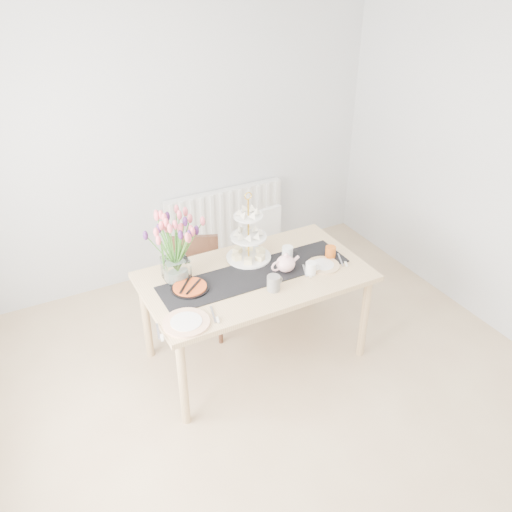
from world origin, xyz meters
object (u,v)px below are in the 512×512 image
chair_brown (195,279)px  mug_grey (274,283)px  cream_jug (287,252)px  chair_white (267,251)px  mug_orange (330,252)px  mug_white (311,268)px  teapot (286,264)px  plate_left (186,323)px  tulip_vase (173,237)px  radiator (225,218)px  dining_table (255,283)px  plate_right (323,265)px  cake_stand (249,242)px  tart_tin (190,288)px

chair_brown → mug_grey: bearing=-48.7°
cream_jug → mug_grey: mug_grey is taller
chair_white → mug_orange: size_ratio=8.89×
mug_white → teapot: bearing=156.5°
mug_white → plate_left: (-1.00, -0.12, -0.04)m
tulip_vase → cream_jug: tulip_vase is taller
chair_brown → mug_white: size_ratio=8.55×
tulip_vase → mug_grey: (0.54, -0.43, -0.28)m
cream_jug → chair_brown: bearing=119.5°
teapot → mug_white: 0.18m
mug_white → mug_orange: bearing=38.7°
chair_white → mug_grey: 1.03m
chair_white → mug_orange: 0.79m
radiator → teapot: teapot is taller
radiator → mug_white: size_ratio=12.91×
tulip_vase → dining_table: bearing=-21.8°
tulip_vase → cream_jug: bearing=-6.9°
radiator → teapot: 1.55m
dining_table → plate_right: 0.52m
cake_stand → plate_right: bearing=-38.4°
tulip_vase → chair_brown: bearing=52.8°
cake_stand → cream_jug: size_ratio=5.93×
dining_table → mug_white: mug_white is taller
chair_brown → tart_tin: (-0.24, -0.52, 0.31)m
mug_grey → teapot: bearing=27.5°
cream_jug → tart_tin: cream_jug is taller
teapot → tart_tin: (-0.70, 0.11, -0.05)m
radiator → plate_right: (0.07, -1.56, 0.31)m
mug_white → chair_white: bearing=96.2°
mug_grey → mug_white: mug_grey is taller
cake_stand → tart_tin: size_ratio=1.90×
tart_tin → mug_white: mug_white is taller
radiator → chair_white: (0.04, -0.78, 0.03)m
chair_brown → plate_right: 1.06m
cream_jug → mug_orange: bearing=-53.1°
chair_brown → mug_grey: (0.27, -0.79, 0.35)m
cake_stand → tulip_vase: bearing=-179.5°
tulip_vase → cake_stand: (0.57, 0.01, -0.20)m
radiator → mug_white: (-0.06, -1.60, 0.35)m
tulip_vase → plate_right: bearing=-18.6°
radiator → dining_table: same height
tulip_vase → mug_white: bearing=-23.8°
tart_tin → mug_orange: 1.10m
plate_left → plate_right: plate_left is taller
tulip_vase → cake_stand: tulip_vase is taller
tart_tin → teapot: bearing=-8.8°
cake_stand → mug_white: cake_stand is taller
dining_table → chair_white: bearing=54.7°
cream_jug → mug_white: bearing=-107.2°
chair_white → cake_stand: bearing=-138.4°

